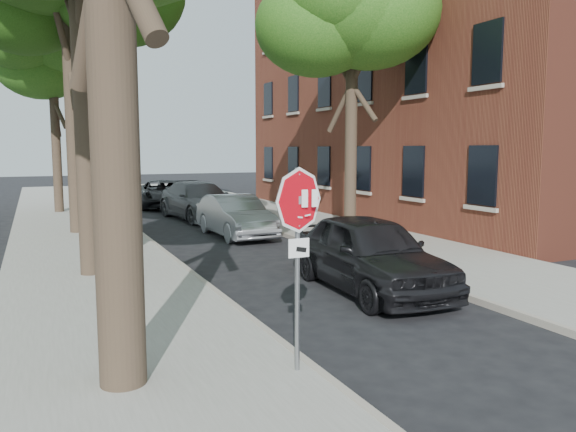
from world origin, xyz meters
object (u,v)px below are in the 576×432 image
(car_a, at_px, (369,253))
(car_b, at_px, (235,216))
(tree_far, at_px, (51,51))
(car_c, at_px, (199,201))
(apartment_building, at_px, (461,43))
(tree_right, at_px, (350,17))
(car_d, at_px, (162,194))
(stop_sign, at_px, (298,230))

(car_a, height_order, car_b, car_a)
(tree_far, relative_size, car_a, 1.99)
(car_a, distance_m, car_c, 13.14)
(apartment_building, height_order, car_a, apartment_building)
(tree_right, relative_size, car_d, 1.90)
(stop_sign, xyz_separation_m, car_b, (3.13, 11.51, -1.25))
(car_a, bearing_deg, car_c, 93.05)
(tree_right, xyz_separation_m, car_d, (-3.79, 11.95, -6.53))
(apartment_building, distance_m, tree_far, 18.18)
(apartment_building, bearing_deg, car_d, 145.70)
(car_a, relative_size, car_c, 0.87)
(car_a, relative_size, car_d, 0.95)
(car_c, bearing_deg, tree_far, 133.76)
(tree_right, bearing_deg, car_b, 158.84)
(apartment_building, relative_size, stop_sign, 7.74)
(car_a, bearing_deg, apartment_building, 45.78)
(car_b, bearing_deg, apartment_building, 10.56)
(apartment_building, relative_size, car_a, 4.31)
(tree_far, distance_m, tree_right, 14.02)
(car_d, bearing_deg, car_c, -79.46)
(apartment_building, xyz_separation_m, tree_right, (-8.02, -3.89, -0.44))
(tree_right, distance_m, car_c, 9.75)
(car_c, bearing_deg, car_a, -96.00)
(tree_far, xyz_separation_m, car_b, (5.15, -9.62, -6.51))
(apartment_building, height_order, stop_sign, apartment_building)
(tree_right, height_order, car_c, tree_right)
(stop_sign, height_order, car_b, stop_sign)
(tree_far, xyz_separation_m, tree_right, (8.70, -11.00, 0.00))
(tree_far, height_order, car_c, tree_far)
(car_d, bearing_deg, apartment_building, -28.08)
(car_b, bearing_deg, tree_right, -22.86)
(apartment_building, bearing_deg, tree_right, -154.13)
(stop_sign, relative_size, car_b, 0.61)
(car_c, bearing_deg, apartment_building, -18.89)
(car_a, xyz_separation_m, car_d, (-0.41, 18.59, -0.12))
(apartment_building, distance_m, car_a, 16.96)
(stop_sign, height_order, car_d, stop_sign)
(car_c, relative_size, car_d, 1.10)
(apartment_building, xyz_separation_m, stop_sign, (-14.70, -14.03, -5.71))
(car_a, bearing_deg, car_d, 94.32)
(stop_sign, bearing_deg, car_c, 78.78)
(apartment_building, bearing_deg, stop_sign, -136.35)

